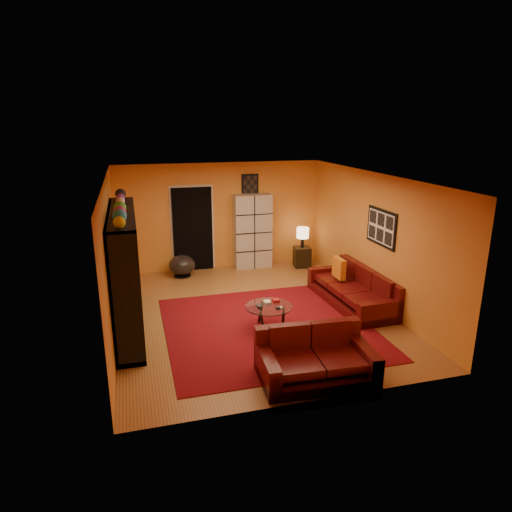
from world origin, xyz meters
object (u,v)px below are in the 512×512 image
object	(u,v)px
loveseat	(314,358)
storage_cabinet	(252,231)
table_lamp	(303,233)
sofa	(356,290)
coffee_table	(269,308)
tv	(129,275)
entertainment_unit	(126,271)
bowl_chair	(182,265)
side_table	(302,257)

from	to	relation	value
loveseat	storage_cabinet	distance (m)	5.27
storage_cabinet	table_lamp	distance (m)	1.25
sofa	coffee_table	distance (m)	2.13
storage_cabinet	tv	bearing A→B (deg)	-135.71
loveseat	entertainment_unit	bearing A→B (deg)	49.93
sofa	bowl_chair	xyz separation A→B (m)	(-3.19, 2.61, -0.01)
storage_cabinet	side_table	xyz separation A→B (m)	(1.21, -0.32, -0.67)
sofa	bowl_chair	world-z (taller)	sofa
tv	table_lamp	bearing A→B (deg)	-59.10
side_table	entertainment_unit	bearing A→B (deg)	-149.75
side_table	bowl_chair	bearing A→B (deg)	179.53
entertainment_unit	sofa	size ratio (longest dim) A/B	1.29
entertainment_unit	storage_cabinet	bearing A→B (deg)	42.68
tv	storage_cabinet	distance (m)	4.12
entertainment_unit	loveseat	xyz separation A→B (m)	(2.55, -2.41, -0.77)
side_table	tv	bearing A→B (deg)	-149.10
coffee_table	side_table	world-z (taller)	side_table
coffee_table	storage_cabinet	world-z (taller)	storage_cabinet
loveseat	side_table	xyz separation A→B (m)	(1.69, 4.89, -0.03)
storage_cabinet	side_table	distance (m)	1.42
tv	table_lamp	size ratio (longest dim) A/B	1.84
sofa	loveseat	distance (m)	2.96
loveseat	coffee_table	bearing A→B (deg)	9.13
sofa	coffee_table	xyz separation A→B (m)	(-2.03, -0.63, 0.09)
coffee_table	bowl_chair	bearing A→B (deg)	109.60
side_table	table_lamp	xyz separation A→B (m)	(0.00, 0.00, 0.61)
tv	side_table	size ratio (longest dim) A/B	1.87
tv	storage_cabinet	size ratio (longest dim) A/B	0.51
entertainment_unit	side_table	xyz separation A→B (m)	(4.24, 2.48, -0.80)
bowl_chair	sofa	bearing A→B (deg)	-39.29
tv	sofa	size ratio (longest dim) A/B	0.40
side_table	table_lamp	bearing A→B (deg)	0.00
coffee_table	table_lamp	size ratio (longest dim) A/B	1.65
tv	loveseat	size ratio (longest dim) A/B	0.56
loveseat	bowl_chair	distance (m)	5.09
coffee_table	bowl_chair	distance (m)	3.44
entertainment_unit	side_table	bearing A→B (deg)	30.25
tv	bowl_chair	world-z (taller)	tv
tv	table_lamp	xyz separation A→B (m)	(4.19, 2.51, -0.13)
entertainment_unit	sofa	distance (m)	4.48
bowl_chair	tv	bearing A→B (deg)	-114.92
bowl_chair	storage_cabinet	bearing A→B (deg)	9.42
entertainment_unit	storage_cabinet	xyz separation A→B (m)	(3.04, 2.80, -0.13)
coffee_table	side_table	xyz separation A→B (m)	(1.86, 3.21, -0.13)
storage_cabinet	table_lamp	bearing A→B (deg)	-14.28
storage_cabinet	bowl_chair	distance (m)	1.94
loveseat	coffee_table	distance (m)	1.69
tv	sofa	distance (m)	4.42
coffee_table	sofa	bearing A→B (deg)	17.26
coffee_table	bowl_chair	xyz separation A→B (m)	(-1.15, 3.24, -0.10)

